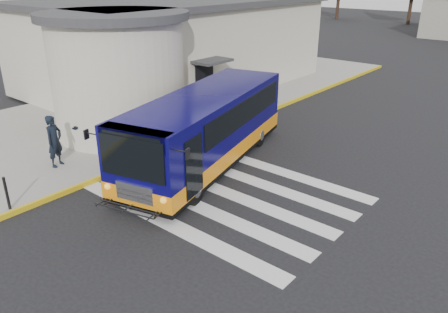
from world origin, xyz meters
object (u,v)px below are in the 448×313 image
Objects in this scene: transit_bus at (206,131)px; bollard at (7,193)px; pedestrian_a at (54,141)px; pedestrian_b at (80,127)px.

bollard is at bearing -121.60° from transit_bus.
pedestrian_a reaches higher than bollard.
bollard is (2.35, -3.93, -0.39)m from pedestrian_b.
pedestrian_a is at bearing 1.46° from pedestrian_b.
transit_bus is at bearing -63.99° from pedestrian_a.
transit_bus is at bearing 94.19° from pedestrian_b.
pedestrian_a is 3.05m from bollard.
pedestrian_b is at bearing 120.83° from bollard.
pedestrian_b is (-4.27, -2.24, -0.18)m from transit_bus.
pedestrian_b is at bearing 5.51° from pedestrian_a.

